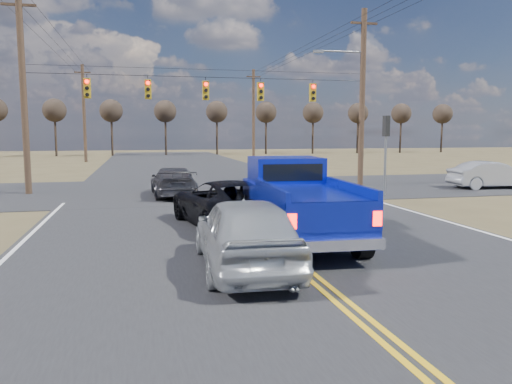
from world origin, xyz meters
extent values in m
plane|color=brown|center=(0.00, 0.00, 0.00)|extent=(160.00, 160.00, 0.00)
cube|color=#28282B|center=(0.00, 10.00, 0.00)|extent=(14.00, 120.00, 0.02)
cube|color=#28282B|center=(0.00, 18.00, 0.00)|extent=(120.00, 12.00, 0.02)
cylinder|color=#473323|center=(-9.00, 18.00, 5.00)|extent=(0.32, 0.32, 10.00)
cube|color=#473323|center=(-9.00, 18.00, 9.20)|extent=(1.60, 0.12, 0.12)
cylinder|color=#473323|center=(9.00, 18.00, 5.00)|extent=(0.32, 0.32, 10.00)
cube|color=#473323|center=(9.00, 18.00, 9.20)|extent=(1.60, 0.12, 0.12)
cylinder|color=black|center=(0.00, 18.00, 6.00)|extent=(18.00, 0.02, 0.02)
cylinder|color=black|center=(0.00, 18.00, 6.40)|extent=(18.00, 0.02, 0.02)
cube|color=#B28C14|center=(-6.00, 18.00, 5.30)|extent=(0.34, 0.24, 1.00)
cylinder|color=#FF0C05|center=(-6.00, 17.86, 5.63)|extent=(0.20, 0.06, 0.20)
cylinder|color=black|center=(-6.00, 17.86, 5.30)|extent=(0.20, 0.06, 0.20)
cylinder|color=black|center=(-6.00, 17.86, 4.97)|extent=(0.20, 0.06, 0.20)
cube|color=black|center=(-6.00, 17.83, 5.74)|extent=(0.24, 0.14, 0.03)
cube|color=#B28C14|center=(-3.00, 18.00, 5.30)|extent=(0.34, 0.24, 1.00)
cylinder|color=#FF0C05|center=(-3.00, 17.86, 5.63)|extent=(0.20, 0.06, 0.20)
cylinder|color=black|center=(-3.00, 17.86, 5.30)|extent=(0.20, 0.06, 0.20)
cylinder|color=black|center=(-3.00, 17.86, 4.97)|extent=(0.20, 0.06, 0.20)
cube|color=black|center=(-3.00, 17.83, 5.74)|extent=(0.24, 0.14, 0.03)
cube|color=#B28C14|center=(0.00, 18.00, 5.30)|extent=(0.34, 0.24, 1.00)
cylinder|color=#FF0C05|center=(0.00, 17.86, 5.63)|extent=(0.20, 0.06, 0.20)
cylinder|color=black|center=(0.00, 17.86, 5.30)|extent=(0.20, 0.06, 0.20)
cylinder|color=black|center=(0.00, 17.86, 4.97)|extent=(0.20, 0.06, 0.20)
cube|color=black|center=(0.00, 17.83, 5.74)|extent=(0.24, 0.14, 0.03)
cube|color=#B28C14|center=(3.00, 18.00, 5.30)|extent=(0.34, 0.24, 1.00)
cylinder|color=#FF0C05|center=(3.00, 17.86, 5.63)|extent=(0.20, 0.06, 0.20)
cylinder|color=black|center=(3.00, 17.86, 5.30)|extent=(0.20, 0.06, 0.20)
cylinder|color=black|center=(3.00, 17.86, 4.97)|extent=(0.20, 0.06, 0.20)
cube|color=black|center=(3.00, 17.83, 5.74)|extent=(0.24, 0.14, 0.03)
cube|color=#B28C14|center=(6.00, 18.00, 5.30)|extent=(0.34, 0.24, 1.00)
cylinder|color=#FF0C05|center=(6.00, 17.86, 5.63)|extent=(0.20, 0.06, 0.20)
cylinder|color=black|center=(6.00, 17.86, 5.30)|extent=(0.20, 0.06, 0.20)
cylinder|color=black|center=(6.00, 17.86, 4.97)|extent=(0.20, 0.06, 0.20)
cube|color=black|center=(6.00, 17.83, 5.74)|extent=(0.24, 0.14, 0.03)
cylinder|color=slate|center=(8.20, 13.50, 1.60)|extent=(0.12, 0.12, 3.20)
cube|color=black|center=(8.20, 13.50, 3.40)|extent=(0.24, 0.34, 1.00)
cylinder|color=slate|center=(7.60, 18.00, 7.60)|extent=(2.80, 0.10, 0.10)
cube|color=slate|center=(6.30, 18.00, 7.55)|extent=(0.55, 0.22, 0.14)
cylinder|color=#473323|center=(-9.00, 46.00, 5.00)|extent=(0.32, 0.32, 10.00)
cube|color=#473323|center=(-9.00, 46.00, 9.20)|extent=(1.60, 0.12, 0.12)
cylinder|color=#473323|center=(9.00, 46.00, 5.00)|extent=(0.32, 0.32, 10.00)
cube|color=#473323|center=(9.00, 46.00, 9.20)|extent=(1.60, 0.12, 0.12)
cylinder|color=black|center=(8.30, 17.00, 9.30)|extent=(0.02, 58.00, 0.02)
cylinder|color=black|center=(9.00, 17.00, 9.30)|extent=(0.02, 58.00, 0.02)
cylinder|color=black|center=(9.70, 17.00, 9.30)|extent=(0.02, 58.00, 0.02)
cylinder|color=#33261C|center=(-14.00, 60.00, 2.75)|extent=(0.28, 0.28, 5.50)
sphere|color=#2D231C|center=(-14.00, 60.00, 5.90)|extent=(3.00, 3.00, 3.00)
cylinder|color=#33261C|center=(-7.00, 60.00, 2.75)|extent=(0.28, 0.28, 5.50)
sphere|color=#2D231C|center=(-7.00, 60.00, 5.90)|extent=(3.00, 3.00, 3.00)
cylinder|color=#33261C|center=(0.00, 60.00, 2.75)|extent=(0.28, 0.28, 5.50)
sphere|color=#2D231C|center=(0.00, 60.00, 5.90)|extent=(3.00, 3.00, 3.00)
cylinder|color=#33261C|center=(7.00, 60.00, 2.75)|extent=(0.28, 0.28, 5.50)
sphere|color=#2D231C|center=(7.00, 60.00, 5.90)|extent=(3.00, 3.00, 3.00)
cylinder|color=#33261C|center=(14.00, 60.00, 2.75)|extent=(0.28, 0.28, 5.50)
sphere|color=#2D231C|center=(14.00, 60.00, 5.90)|extent=(3.00, 3.00, 3.00)
cylinder|color=#33261C|center=(21.00, 60.00, 2.75)|extent=(0.28, 0.28, 5.50)
sphere|color=#2D231C|center=(21.00, 60.00, 5.90)|extent=(3.00, 3.00, 3.00)
cylinder|color=#33261C|center=(28.00, 60.00, 2.75)|extent=(0.28, 0.28, 5.50)
sphere|color=#2D231C|center=(28.00, 60.00, 5.90)|extent=(3.00, 3.00, 3.00)
cylinder|color=#33261C|center=(35.00, 60.00, 2.75)|extent=(0.28, 0.28, 5.50)
sphere|color=#2D231C|center=(35.00, 60.00, 5.90)|extent=(3.00, 3.00, 3.00)
cylinder|color=#33261C|center=(42.00, 60.00, 2.75)|extent=(0.28, 0.28, 5.50)
sphere|color=#2D231C|center=(42.00, 60.00, 5.90)|extent=(3.00, 3.00, 3.00)
cylinder|color=black|center=(-0.36, 2.40, 0.45)|extent=(0.40, 0.91, 0.90)
cylinder|color=black|center=(1.76, 2.30, 0.45)|extent=(0.40, 0.91, 0.90)
cylinder|color=black|center=(-0.16, 6.44, 0.45)|extent=(0.40, 0.91, 0.90)
cylinder|color=black|center=(1.96, 6.33, 0.45)|extent=(0.40, 0.91, 0.90)
cube|color=#0F1EAC|center=(0.80, 4.37, 1.01)|extent=(2.54, 6.16, 1.12)
cube|color=#0F1EAC|center=(0.88, 5.99, 1.93)|extent=(2.17, 2.01, 0.81)
cube|color=black|center=(0.83, 5.06, 1.93)|extent=(1.80, 0.16, 0.50)
cube|color=#0F1EAC|center=(-0.32, 3.24, 1.68)|extent=(0.29, 3.70, 0.22)
cube|color=#0F1EAC|center=(1.81, 3.14, 1.68)|extent=(0.29, 3.70, 0.22)
cube|color=#0F1EAC|center=(0.65, 1.37, 1.23)|extent=(2.24, 0.20, 0.67)
cube|color=silver|center=(0.65, 1.29, 0.62)|extent=(2.31, 0.31, 0.25)
cube|color=#FF0C05|center=(-0.34, 1.37, 1.18)|extent=(0.20, 0.08, 0.34)
cube|color=#FF0C05|center=(1.64, 1.27, 1.18)|extent=(0.20, 0.08, 0.34)
imported|color=#A2A5AA|center=(-1.24, 1.97, 0.85)|extent=(2.24, 5.10, 1.71)
imported|color=black|center=(-0.80, 7.34, 0.77)|extent=(3.44, 5.88, 1.54)
imported|color=silver|center=(4.03, 15.50, 0.66)|extent=(1.58, 4.05, 1.31)
imported|color=#343338|center=(-1.97, 15.50, 0.71)|extent=(2.10, 4.94, 1.42)
imported|color=#A5A7AD|center=(15.41, 14.97, 0.75)|extent=(1.88, 4.64, 1.50)
camera|label=1|loc=(-3.52, -8.84, 3.10)|focal=35.00mm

